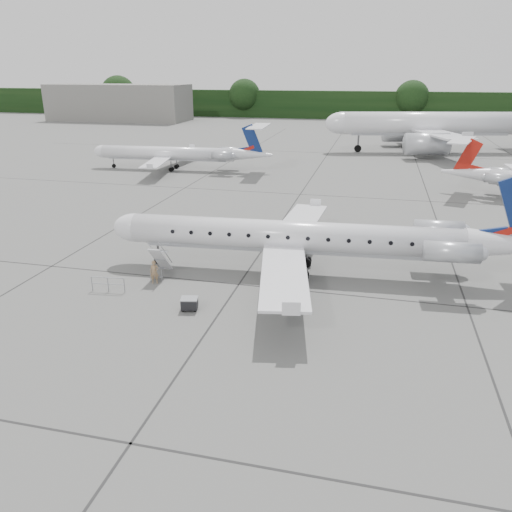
% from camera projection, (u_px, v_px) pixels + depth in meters
% --- Properties ---
extents(ground, '(320.00, 320.00, 0.00)m').
position_uv_depth(ground, '(301.00, 313.00, 29.73)').
color(ground, '#5F5F5D').
rests_on(ground, ground).
extents(treeline, '(260.00, 4.00, 8.00)m').
position_uv_depth(treeline, '(369.00, 105.00, 146.78)').
color(treeline, black).
rests_on(treeline, ground).
extents(terminal_building, '(40.00, 14.00, 10.00)m').
position_uv_depth(terminal_building, '(119.00, 103.00, 143.61)').
color(terminal_building, slate).
rests_on(terminal_building, ground).
extents(main_regional_jet, '(30.86, 23.19, 7.56)m').
position_uv_depth(main_regional_jet, '(292.00, 221.00, 34.51)').
color(main_regional_jet, silver).
rests_on(main_regional_jet, ground).
extents(airstair, '(1.01, 2.35, 2.37)m').
position_uv_depth(airstair, '(161.00, 260.00, 34.74)').
color(airstair, silver).
rests_on(airstair, ground).
extents(passenger, '(0.69, 0.56, 1.61)m').
position_uv_depth(passenger, '(154.00, 272.00, 33.67)').
color(passenger, '#90714E').
rests_on(passenger, ground).
extents(safety_railing, '(2.19, 0.33, 1.00)m').
position_uv_depth(safety_railing, '(108.00, 285.00, 32.46)').
color(safety_railing, gray).
rests_on(safety_railing, ground).
extents(baggage_cart, '(1.11, 0.97, 0.84)m').
position_uv_depth(baggage_cart, '(189.00, 304.00, 30.01)').
color(baggage_cart, black).
rests_on(baggage_cart, ground).
extents(bg_narrowbody, '(43.67, 35.56, 13.81)m').
position_uv_depth(bg_narrowbody, '(430.00, 112.00, 86.25)').
color(bg_narrowbody, silver).
rests_on(bg_narrowbody, ground).
extents(bg_regional_left, '(26.27, 19.64, 6.62)m').
position_uv_depth(bg_regional_left, '(167.00, 147.00, 71.79)').
color(bg_regional_left, silver).
rests_on(bg_regional_left, ground).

